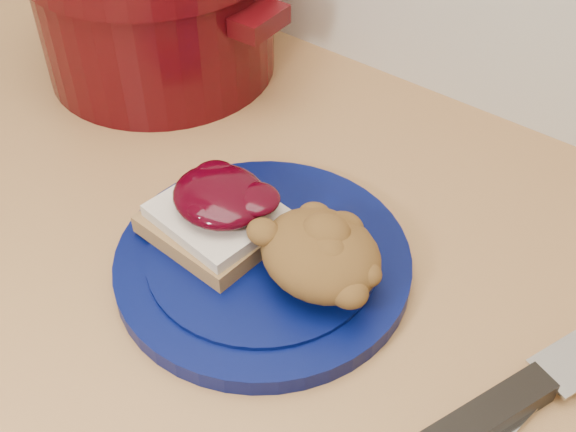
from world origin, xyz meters
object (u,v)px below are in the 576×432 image
Objects in this scene: plate at (263,262)px; butter_knife at (532,399)px; dutch_oven at (156,3)px; pepper_grinder at (200,4)px; chef_knife at (526,393)px.

plate is 1.27× the size of butter_knife.
pepper_grinder is at bearing 74.08° from dutch_oven.
plate is at bearing 114.41° from chef_knife.
chef_knife is (0.22, 0.01, 0.00)m from plate.
pepper_grinder reaches higher than butter_knife.
pepper_grinder is (-0.49, 0.20, 0.06)m from butter_knife.
dutch_oven reaches higher than plate.
pepper_grinder reaches higher than plate.
dutch_oven is 0.06m from pepper_grinder.
dutch_oven is at bearing 93.38° from chef_knife.
pepper_grinder is at bearing 87.67° from chef_knife.
pepper_grinder is (0.01, 0.05, -0.02)m from dutch_oven.
chef_knife is at bearing -17.37° from dutch_oven.
plate is 0.22m from butter_knife.
plate is at bearing 103.44° from butter_knife.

